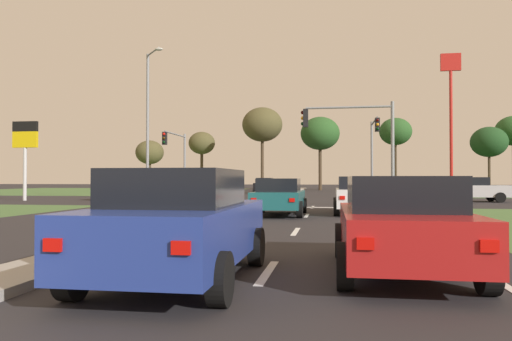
# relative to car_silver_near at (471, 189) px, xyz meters

# --- Properties ---
(ground_plane) EXTENTS (200.00, 200.00, 0.00)m
(ground_plane) POSITION_rel_car_silver_near_xyz_m (-13.42, -0.83, -0.81)
(ground_plane) COLOR #282628
(grass_verge_far_left) EXTENTS (35.00, 35.00, 0.01)m
(grass_verge_far_left) POSITION_rel_car_silver_near_xyz_m (-38.92, 23.67, -0.81)
(grass_verge_far_left) COLOR #476B38
(grass_verge_far_left) RESTS_ON ground
(median_island_near) EXTENTS (1.20, 22.00, 0.14)m
(median_island_near) POSITION_rel_car_silver_near_xyz_m (-13.42, -19.83, -0.74)
(median_island_near) COLOR gray
(median_island_near) RESTS_ON ground
(median_island_far) EXTENTS (1.20, 36.00, 0.14)m
(median_island_far) POSITION_rel_car_silver_near_xyz_m (-13.42, 24.17, -0.74)
(median_island_far) COLOR #ADA89E
(median_island_far) RESTS_ON ground
(lane_dash_near) EXTENTS (0.14, 2.00, 0.01)m
(lane_dash_near) POSITION_rel_car_silver_near_xyz_m (-9.92, -25.60, -0.81)
(lane_dash_near) COLOR silver
(lane_dash_near) RESTS_ON ground
(lane_dash_second) EXTENTS (0.14, 2.00, 0.01)m
(lane_dash_second) POSITION_rel_car_silver_near_xyz_m (-9.92, -19.60, -0.81)
(lane_dash_second) COLOR silver
(lane_dash_second) RESTS_ON ground
(lane_dash_third) EXTENTS (0.14, 2.00, 0.01)m
(lane_dash_third) POSITION_rel_car_silver_near_xyz_m (-9.92, -13.60, -0.81)
(lane_dash_third) COLOR silver
(lane_dash_third) RESTS_ON ground
(lane_dash_fourth) EXTENTS (0.14, 2.00, 0.01)m
(lane_dash_fourth) POSITION_rel_car_silver_near_xyz_m (-9.92, -7.60, -0.81)
(lane_dash_fourth) COLOR silver
(lane_dash_fourth) RESTS_ON ground
(edge_line_right) EXTENTS (0.14, 24.00, 0.01)m
(edge_line_right) POSITION_rel_car_silver_near_xyz_m (-6.57, -18.83, -0.81)
(edge_line_right) COLOR silver
(edge_line_right) RESTS_ON ground
(stop_bar_near) EXTENTS (6.40, 0.50, 0.01)m
(stop_bar_near) POSITION_rel_car_silver_near_xyz_m (-9.62, -7.83, -0.81)
(stop_bar_near) COLOR silver
(stop_bar_near) RESTS_ON ground
(crosswalk_bar_near) EXTENTS (0.70, 2.80, 0.01)m
(crosswalk_bar_near) POSITION_rel_car_silver_near_xyz_m (-19.82, -6.03, -0.81)
(crosswalk_bar_near) COLOR silver
(crosswalk_bar_near) RESTS_ON ground
(crosswalk_bar_second) EXTENTS (0.70, 2.80, 0.01)m
(crosswalk_bar_second) POSITION_rel_car_silver_near_xyz_m (-18.67, -6.03, -0.81)
(crosswalk_bar_second) COLOR silver
(crosswalk_bar_second) RESTS_ON ground
(crosswalk_bar_third) EXTENTS (0.70, 2.80, 0.01)m
(crosswalk_bar_third) POSITION_rel_car_silver_near_xyz_m (-17.52, -6.03, -0.81)
(crosswalk_bar_third) COLOR silver
(crosswalk_bar_third) RESTS_ON ground
(crosswalk_bar_fourth) EXTENTS (0.70, 2.80, 0.01)m
(crosswalk_bar_fourth) POSITION_rel_car_silver_near_xyz_m (-16.37, -6.03, -0.81)
(crosswalk_bar_fourth) COLOR silver
(crosswalk_bar_fourth) RESTS_ON ground
(crosswalk_bar_fifth) EXTENTS (0.70, 2.80, 0.01)m
(crosswalk_bar_fifth) POSITION_rel_car_silver_near_xyz_m (-15.22, -6.03, -0.81)
(crosswalk_bar_fifth) COLOR silver
(crosswalk_bar_fifth) RESTS_ON ground
(crosswalk_bar_sixth) EXTENTS (0.70, 2.80, 0.01)m
(crosswalk_bar_sixth) POSITION_rel_car_silver_near_xyz_m (-14.07, -6.03, -0.81)
(crosswalk_bar_sixth) COLOR silver
(crosswalk_bar_sixth) RESTS_ON ground
(crosswalk_bar_seventh) EXTENTS (0.70, 2.80, 0.01)m
(crosswalk_bar_seventh) POSITION_rel_car_silver_near_xyz_m (-12.92, -6.03, -0.81)
(crosswalk_bar_seventh) COLOR silver
(crosswalk_bar_seventh) RESTS_ON ground
(car_silver_near) EXTENTS (4.52, 2.03, 1.59)m
(car_silver_near) POSITION_rel_car_silver_near_xyz_m (0.00, 0.00, 0.00)
(car_silver_near) COLOR #B7B7BC
(car_silver_near) RESTS_ON ground
(car_blue_second) EXTENTS (2.05, 4.25, 1.61)m
(car_blue_second) POSITION_rel_car_silver_near_xyz_m (-11.10, -26.40, 0.01)
(car_blue_second) COLOR navy
(car_blue_second) RESTS_ON ground
(car_white_third) EXTENTS (2.00, 4.46, 1.57)m
(car_white_third) POSITION_rel_car_silver_near_xyz_m (-7.85, -12.25, -0.01)
(car_white_third) COLOR silver
(car_white_third) RESTS_ON ground
(car_black_fourth) EXTENTS (1.96, 4.36, 1.59)m
(car_black_fourth) POSITION_rel_car_silver_near_xyz_m (-15.81, 16.71, 0.00)
(car_black_fourth) COLOR black
(car_black_fourth) RESTS_ON ground
(car_red_fifth) EXTENTS (1.99, 4.30, 1.51)m
(car_red_fifth) POSITION_rel_car_silver_near_xyz_m (-7.86, -25.33, -0.04)
(car_red_fifth) COLOR #A31919
(car_red_fifth) RESTS_ON ground
(car_beige_sixth) EXTENTS (2.05, 4.59, 1.49)m
(car_beige_sixth) POSITION_rel_car_silver_near_xyz_m (-15.71, 22.87, -0.05)
(car_beige_sixth) COLOR #BCAD8E
(car_beige_sixth) RESTS_ON ground
(car_maroon_seventh) EXTENTS (4.59, 1.99, 1.55)m
(car_maroon_seventh) POSITION_rel_car_silver_near_xyz_m (-22.75, -1.58, -0.02)
(car_maroon_seventh) COLOR maroon
(car_maroon_seventh) RESTS_ON ground
(car_teal_eighth) EXTENTS (2.06, 4.42, 1.49)m
(car_teal_eighth) POSITION_rel_car_silver_near_xyz_m (-11.04, -13.48, -0.05)
(car_teal_eighth) COLOR #19565B
(car_teal_eighth) RESTS_ON ground
(traffic_signal_far_left) EXTENTS (0.32, 5.26, 5.23)m
(traffic_signal_far_left) POSITION_rel_car_silver_near_xyz_m (-21.02, 3.78, 2.85)
(traffic_signal_far_left) COLOR gray
(traffic_signal_far_left) RESTS_ON ground
(traffic_signal_near_right) EXTENTS (4.81, 0.32, 5.48)m
(traffic_signal_near_right) POSITION_rel_car_silver_near_xyz_m (-7.58, -7.43, 2.98)
(traffic_signal_near_right) COLOR gray
(traffic_signal_near_right) RESTS_ON ground
(traffic_signal_far_right) EXTENTS (0.32, 5.13, 5.98)m
(traffic_signal_far_right) POSITION_rel_car_silver_near_xyz_m (-5.82, 3.96, 3.32)
(traffic_signal_far_right) COLOR gray
(traffic_signal_far_right) RESTS_ON ground
(street_lamp_second) EXTENTS (1.84, 2.04, 10.18)m
(street_lamp_second) POSITION_rel_car_silver_near_xyz_m (-21.42, -1.26, 4.86)
(street_lamp_second) COLOR gray
(street_lamp_second) RESTS_ON ground
(fastfood_pole_sign) EXTENTS (1.80, 0.40, 13.08)m
(fastfood_pole_sign) POSITION_rel_car_silver_near_xyz_m (1.97, 13.77, 8.61)
(fastfood_pole_sign) COLOR red
(fastfood_pole_sign) RESTS_ON ground
(fuel_price_totem) EXTENTS (1.80, 0.24, 5.43)m
(fuel_price_totem) POSITION_rel_car_silver_near_xyz_m (-29.72, -2.74, 3.14)
(fuel_price_totem) COLOR silver
(fuel_price_totem) RESTS_ON ground
(treeline_near) EXTENTS (3.85, 3.85, 6.79)m
(treeline_near) POSITION_rel_car_silver_near_xyz_m (-33.67, 30.42, 4.30)
(treeline_near) COLOR #423323
(treeline_near) RESTS_ON ground
(treeline_second) EXTENTS (3.69, 3.69, 8.10)m
(treeline_second) POSITION_rel_car_silver_near_xyz_m (-26.93, 32.78, 5.64)
(treeline_second) COLOR #423323
(treeline_second) RESTS_ON ground
(treeline_third) EXTENTS (5.09, 5.09, 10.53)m
(treeline_third) POSITION_rel_car_silver_near_xyz_m (-17.59, 27.46, 7.51)
(treeline_third) COLOR #423323
(treeline_third) RESTS_ON ground
(treeline_fourth) EXTENTS (5.13, 5.13, 9.68)m
(treeline_fourth) POSITION_rel_car_silver_near_xyz_m (-10.44, 31.27, 6.65)
(treeline_fourth) COLOR #423323
(treeline_fourth) RESTS_ON ground
(treeline_fifth) EXTENTS (3.98, 3.98, 9.07)m
(treeline_fifth) POSITION_rel_car_silver_near_xyz_m (-1.08, 28.96, 6.53)
(treeline_fifth) COLOR #423323
(treeline_fifth) RESTS_ON ground
(treeline_seventh) EXTENTS (4.30, 4.30, 7.78)m
(treeline_seventh) POSITION_rel_car_silver_near_xyz_m (9.81, 28.86, 5.12)
(treeline_seventh) COLOR #423323
(treeline_seventh) RESTS_ON ground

